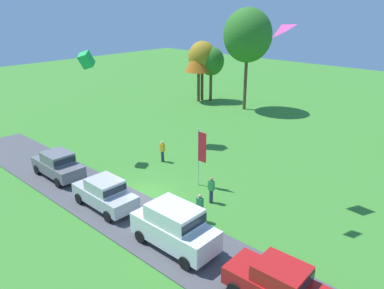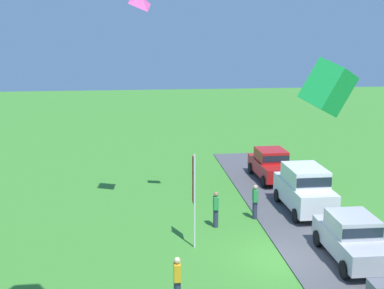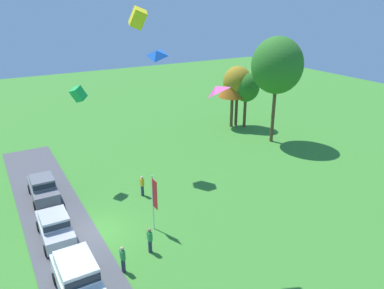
{
  "view_description": "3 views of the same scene",
  "coord_description": "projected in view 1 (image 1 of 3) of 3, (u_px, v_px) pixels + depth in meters",
  "views": [
    {
      "loc": [
        16.6,
        -13.65,
        11.58
      ],
      "look_at": [
        1.25,
        3.19,
        2.94
      ],
      "focal_mm": 35.0,
      "sensor_mm": 36.0,
      "label": 1
    },
    {
      "loc": [
        -19.43,
        6.05,
        9.1
      ],
      "look_at": [
        0.48,
        3.71,
        4.69
      ],
      "focal_mm": 50.0,
      "sensor_mm": 36.0,
      "label": 2
    },
    {
      "loc": [
        21.64,
        -5.15,
        14.65
      ],
      "look_at": [
        0.97,
        6.8,
        5.34
      ],
      "focal_mm": 35.0,
      "sensor_mm": 36.0,
      "label": 3
    }
  ],
  "objects": [
    {
      "name": "person_beside_suv",
      "position": [
        162.0,
        151.0,
        28.87
      ],
      "size": [
        0.36,
        0.24,
        1.71
      ],
      "color": "#2D334C",
      "rests_on": "ground"
    },
    {
      "name": "flag_banner",
      "position": [
        201.0,
        151.0,
        24.38
      ],
      "size": [
        0.71,
        0.08,
        4.04
      ],
      "color": "silver",
      "rests_on": "ground"
    },
    {
      "name": "car_sedan_far_end",
      "position": [
        279.0,
        283.0,
        15.03
      ],
      "size": [
        4.45,
        2.06,
        1.84
      ],
      "color": "red",
      "rests_on": "ground"
    },
    {
      "name": "kite_box_high_right",
      "position": [
        86.0,
        60.0,
        27.02
      ],
      "size": [
        1.07,
        1.4,
        1.41
      ],
      "primitive_type": "cube",
      "rotation": [
        -0.39,
        0.3,
        3.69
      ],
      "color": "green"
    },
    {
      "name": "kite_diamond_low_drifter",
      "position": [
        281.0,
        28.0,
        20.39
      ],
      "size": [
        1.42,
        1.35,
        0.88
      ],
      "primitive_type": "pyramid",
      "rotation": [
        -0.52,
        0.0,
        2.13
      ],
      "color": "#EA4C9E"
    },
    {
      "name": "car_sedan_by_flagpole",
      "position": [
        58.0,
        164.0,
        26.16
      ],
      "size": [
        4.42,
        2.0,
        1.84
      ],
      "color": "slate",
      "rests_on": "ground"
    },
    {
      "name": "tree_left_of_center",
      "position": [
        202.0,
        57.0,
        45.72
      ],
      "size": [
        3.47,
        3.47,
        7.32
      ],
      "color": "brown",
      "rests_on": "ground"
    },
    {
      "name": "tree_far_left",
      "position": [
        199.0,
        58.0,
        45.19
      ],
      "size": [
        3.37,
        3.37,
        7.11
      ],
      "color": "brown",
      "rests_on": "ground"
    },
    {
      "name": "car_sedan_near_entrance",
      "position": [
        105.0,
        192.0,
        22.22
      ],
      "size": [
        4.42,
        2.0,
        1.84
      ],
      "color": "#B7B7BC",
      "rests_on": "ground"
    },
    {
      "name": "tree_right_of_center",
      "position": [
        248.0,
        35.0,
        40.74
      ],
      "size": [
        5.31,
        5.31,
        11.22
      ],
      "color": "brown",
      "rests_on": "ground"
    },
    {
      "name": "car_suv_mid_row",
      "position": [
        175.0,
        225.0,
        18.46
      ],
      "size": [
        4.61,
        2.07,
        2.28
      ],
      "color": "white",
      "rests_on": "ground"
    },
    {
      "name": "person_watching_sky",
      "position": [
        200.0,
        208.0,
        20.89
      ],
      "size": [
        0.36,
        0.24,
        1.71
      ],
      "color": "#2D334C",
      "rests_on": "ground"
    },
    {
      "name": "tree_far_right",
      "position": [
        211.0,
        61.0,
        45.71
      ],
      "size": [
        3.16,
        3.16,
        6.68
      ],
      "color": "brown",
      "rests_on": "ground"
    },
    {
      "name": "ground_plane",
      "position": [
        144.0,
        196.0,
        24.0
      ],
      "size": [
        120.0,
        120.0,
        0.0
      ],
      "primitive_type": "plane",
      "color": "#3D842D"
    },
    {
      "name": "person_on_lawn",
      "position": [
        211.0,
        190.0,
        22.86
      ],
      "size": [
        0.36,
        0.24,
        1.71
      ],
      "color": "#2D334C",
      "rests_on": "ground"
    },
    {
      "name": "pavement_strip",
      "position": [
        117.0,
        208.0,
        22.51
      ],
      "size": [
        36.0,
        4.4,
        0.06
      ],
      "primitive_type": "cube",
      "color": "#4C4C51",
      "rests_on": "ground"
    }
  ]
}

